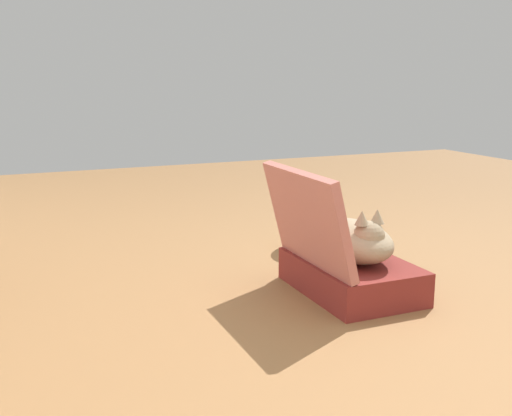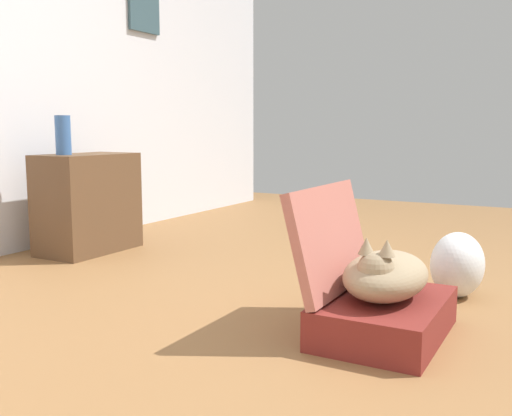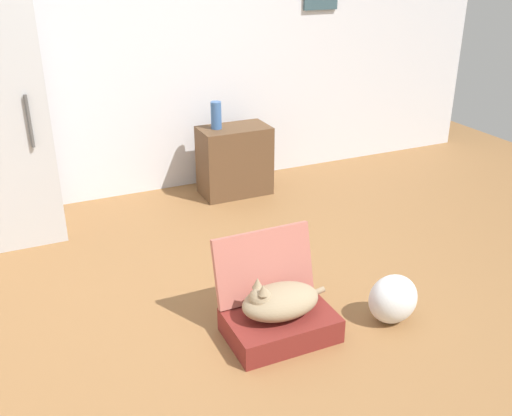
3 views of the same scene
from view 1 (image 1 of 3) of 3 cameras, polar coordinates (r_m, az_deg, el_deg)
ground_plane at (r=2.57m, az=6.10°, el=-7.97°), size 7.68×7.68×0.00m
suitcase_base at (r=2.60m, az=8.79°, el=-6.22°), size 0.58×0.39×0.14m
suitcase_lid at (r=2.43m, az=4.77°, el=-0.96°), size 0.58×0.13×0.39m
cat at (r=2.54m, az=9.03°, el=-2.92°), size 0.51×0.28×0.24m
plastic_bag_white at (r=3.17m, az=4.82°, el=-1.34°), size 0.29×0.23×0.29m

